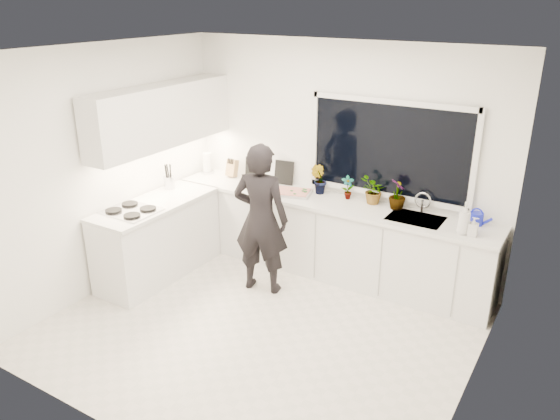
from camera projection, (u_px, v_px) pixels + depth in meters
The scene contains 25 objects.
floor at pixel (260, 329), 5.53m from camera, with size 4.00×3.50×0.02m, color beige.
wall_back at pixel (341, 158), 6.42m from camera, with size 4.00×0.02×2.70m, color white.
wall_left at pixel (106, 170), 6.00m from camera, with size 0.02×3.50×2.70m, color white.
wall_right at pixel (484, 254), 4.05m from camera, with size 0.02×3.50×2.70m, color white.
ceiling at pixel (256, 51), 4.53m from camera, with size 4.00×3.50×0.02m, color white.
window at pixel (389, 149), 6.03m from camera, with size 1.80×0.02×1.00m, color black.
base_cabinets_back at pixel (326, 238), 6.51m from camera, with size 3.92×0.58×0.88m, color white.
base_cabinets_left at pixel (158, 240), 6.45m from camera, with size 0.58×1.60×0.88m, color white.
countertop_back at pixel (327, 202), 6.33m from camera, with size 3.94×0.62×0.04m, color silver.
countertop_left at pixel (155, 204), 6.28m from camera, with size 0.62×1.60×0.04m, color silver.
upper_cabinets at pixel (162, 116), 6.27m from camera, with size 0.34×2.10×0.70m, color white.
sink at pixel (415, 223), 5.84m from camera, with size 0.58×0.42×0.14m, color silver.
faucet at pixel (423, 203), 5.94m from camera, with size 0.03×0.03×0.22m, color silver.
stovetop at pixel (131, 210), 6.00m from camera, with size 0.56×0.48×0.03m, color black.
person at pixel (261, 219), 5.97m from camera, with size 0.62×0.41×1.71m, color black.
pizza_tray at pixel (291, 193), 6.53m from camera, with size 0.46×0.34×0.03m, color silver.
pizza at pixel (291, 191), 6.53m from camera, with size 0.42×0.30×0.01m, color #C7441A.
watering_can at pixel (476, 219), 5.64m from camera, with size 0.14×0.14×0.13m, color #151EC6.
paper_towel_roll at pixel (207, 164), 7.26m from camera, with size 0.11×0.11×0.26m, color silver.
knife_block at pixel (232, 169), 7.12m from camera, with size 0.13×0.10×0.22m, color #9A6C47.
utensil_crock at pixel (169, 182), 6.69m from camera, with size 0.13×0.13×0.16m, color #B5B5BA.
picture_frame_large at pixel (254, 168), 7.05m from camera, with size 0.22×0.02×0.28m, color black.
picture_frame_small at pixel (284, 173), 6.83m from camera, with size 0.25×0.02×0.30m, color black.
herb_plants at pixel (365, 189), 6.21m from camera, with size 1.21×0.30×0.34m.
soap_bottles at pixel (466, 221), 5.38m from camera, with size 0.22×0.15×0.32m.
Camera 1 is at (2.62, -3.90, 3.14)m, focal length 35.00 mm.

